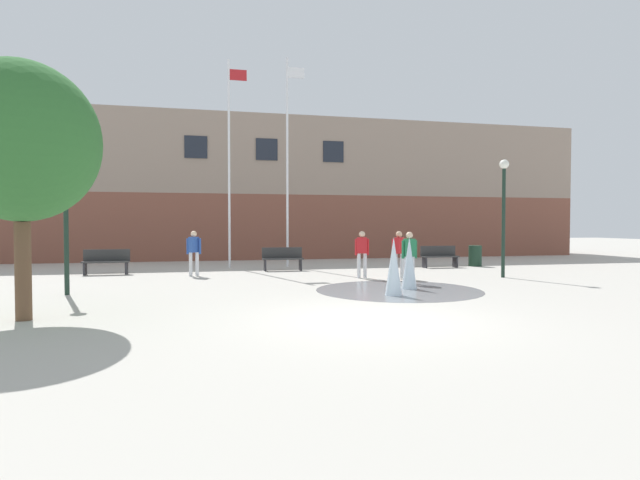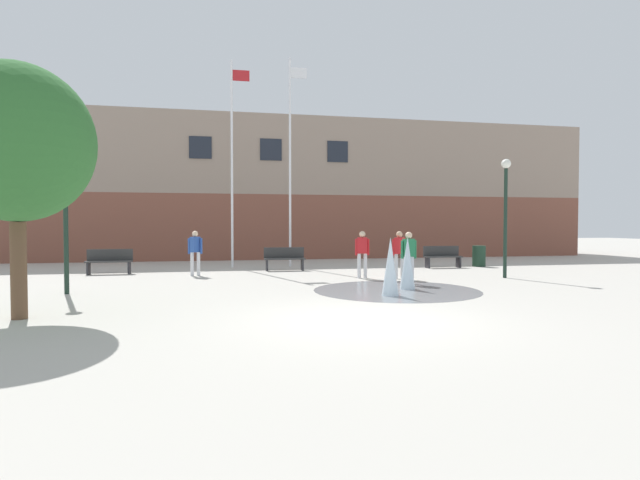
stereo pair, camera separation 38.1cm
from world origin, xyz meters
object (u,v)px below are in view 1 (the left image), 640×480
(adult_in_red, at_px, (409,253))
(trash_can, at_px, (475,256))
(adult_watching, at_px, (362,251))
(lamp_post_right_lane, at_px, (504,201))
(teen_by_trashcan, at_px, (399,251))
(lamp_post_left_lane, at_px, (66,191))
(park_bench_far_right, at_px, (439,256))
(park_bench_center, at_px, (283,258))
(street_tree_foreground, at_px, (21,142))
(flagpole_left, at_px, (230,158))
(flagpole_right, at_px, (288,157))
(adult_near_bench, at_px, (194,250))
(park_bench_far_left, at_px, (106,261))

(adult_in_red, xyz_separation_m, trash_can, (5.38, 5.41, -0.48))
(adult_watching, bearing_deg, lamp_post_right_lane, -173.94)
(teen_by_trashcan, xyz_separation_m, lamp_post_right_lane, (3.62, -0.46, 1.69))
(lamp_post_left_lane, bearing_deg, park_bench_far_right, 22.37)
(park_bench_center, height_order, adult_watching, adult_watching)
(park_bench_center, xyz_separation_m, street_tree_foreground, (-6.32, -9.01, 2.88))
(adult_in_red, distance_m, flagpole_left, 9.45)
(lamp_post_left_lane, bearing_deg, adult_in_red, 1.44)
(park_bench_center, height_order, adult_in_red, adult_in_red)
(flagpole_right, bearing_deg, flagpole_left, -180.00)
(adult_watching, bearing_deg, lamp_post_left_lane, 30.46)
(flagpole_right, distance_m, street_tree_foreground, 12.92)
(park_bench_center, relative_size, lamp_post_left_lane, 0.39)
(lamp_post_left_lane, relative_size, street_tree_foreground, 0.85)
(trash_can, bearing_deg, flagpole_left, 170.86)
(flagpole_left, bearing_deg, flagpole_right, 0.00)
(park_bench_center, height_order, street_tree_foreground, street_tree_foreground)
(adult_watching, height_order, flagpole_right, flagpole_right)
(adult_near_bench, relative_size, flagpole_right, 0.18)
(adult_in_red, distance_m, street_tree_foreground, 10.44)
(park_bench_far_left, height_order, park_bench_far_right, same)
(park_bench_far_right, distance_m, flagpole_right, 7.72)
(lamp_post_right_lane, distance_m, trash_can, 5.14)
(park_bench_far_left, bearing_deg, lamp_post_right_lane, -16.94)
(flagpole_right, height_order, lamp_post_left_lane, flagpole_right)
(park_bench_far_left, xyz_separation_m, trash_can, (14.96, 0.31, -0.03))
(lamp_post_left_lane, xyz_separation_m, lamp_post_right_lane, (13.42, 1.25, -0.06))
(teen_by_trashcan, distance_m, adult_near_bench, 7.12)
(flagpole_right, relative_size, street_tree_foreground, 1.83)
(park_bench_center, height_order, lamp_post_right_lane, lamp_post_right_lane)
(lamp_post_right_lane, bearing_deg, lamp_post_left_lane, -174.70)
(adult_in_red, relative_size, trash_can, 1.77)
(park_bench_far_left, distance_m, lamp_post_left_lane, 5.78)
(park_bench_far_left, xyz_separation_m, lamp_post_left_lane, (0.02, -5.34, 2.20))
(flagpole_left, relative_size, lamp_post_right_lane, 2.16)
(park_bench_far_left, xyz_separation_m, adult_watching, (8.67, -3.21, 0.45))
(teen_by_trashcan, height_order, adult_in_red, same)
(trash_can, bearing_deg, flagpole_right, 168.10)
(teen_by_trashcan, xyz_separation_m, trash_can, (5.13, 3.95, -0.48))
(teen_by_trashcan, bearing_deg, street_tree_foreground, -10.63)
(park_bench_far_left, bearing_deg, street_tree_foreground, -89.04)
(flagpole_right, distance_m, trash_can, 9.20)
(trash_can, bearing_deg, park_bench_far_left, -178.80)
(adult_near_bench, bearing_deg, lamp_post_right_lane, 113.94)
(park_bench_far_left, distance_m, adult_in_red, 10.86)
(flagpole_left, distance_m, street_tree_foreground, 11.78)
(lamp_post_right_lane, xyz_separation_m, street_tree_foreground, (-13.29, -4.78, 0.74))
(lamp_post_right_lane, xyz_separation_m, trash_can, (1.51, 4.41, -2.17))
(trash_can, height_order, street_tree_foreground, street_tree_foreground)
(park_bench_far_left, height_order, flagpole_right, flagpole_right)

